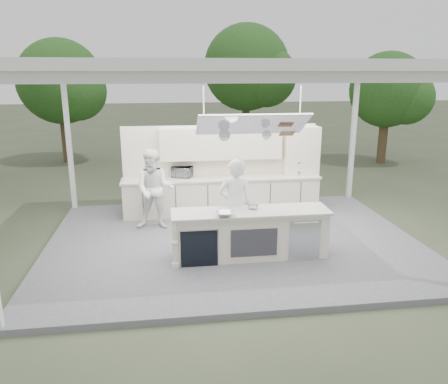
{
  "coord_description": "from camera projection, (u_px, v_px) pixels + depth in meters",
  "views": [
    {
      "loc": [
        -1.42,
        -8.86,
        3.7
      ],
      "look_at": [
        -0.15,
        0.4,
        1.1
      ],
      "focal_mm": 35.0,
      "sensor_mm": 36.0,
      "label": 1
    }
  ],
  "objects": [
    {
      "name": "bowl_small",
      "position": [
        253.0,
        207.0,
        8.62
      ],
      "size": [
        0.25,
        0.25,
        0.07
      ],
      "primitive_type": "imported",
      "rotation": [
        0.0,
        0.0,
        -0.23
      ],
      "color": "silver",
      "rests_on": "demo_island"
    },
    {
      "name": "tree_cluster",
      "position": [
        193.0,
        81.0,
        18.06
      ],
      "size": [
        19.55,
        9.4,
        5.85
      ],
      "color": "#4D3E26",
      "rests_on": "ground"
    },
    {
      "name": "back_counter",
      "position": [
        222.0,
        195.0,
        11.29
      ],
      "size": [
        5.08,
        0.72,
        0.95
      ],
      "color": "white",
      "rests_on": "stage_deck"
    },
    {
      "name": "demo_island",
      "position": [
        250.0,
        234.0,
        8.63
      ],
      "size": [
        3.1,
        0.79,
        0.95
      ],
      "color": "white",
      "rests_on": "stage_deck"
    },
    {
      "name": "stage_deck",
      "position": [
        233.0,
        242.0,
        9.62
      ],
      "size": [
        8.0,
        6.0,
        0.12
      ],
      "primitive_type": "cube",
      "color": "slate",
      "rests_on": "ground"
    },
    {
      "name": "head_chef",
      "position": [
        235.0,
        205.0,
        8.85
      ],
      "size": [
        0.75,
        0.54,
        1.91
      ],
      "primitive_type": "imported",
      "rotation": [
        0.0,
        0.0,
        3.27
      ],
      "color": "white",
      "rests_on": "stage_deck"
    },
    {
      "name": "bowl_large",
      "position": [
        224.0,
        214.0,
        8.19
      ],
      "size": [
        0.36,
        0.36,
        0.08
      ],
      "primitive_type": "imported",
      "rotation": [
        0.0,
        0.0,
        -0.1
      ],
      "color": "silver",
      "rests_on": "demo_island"
    },
    {
      "name": "ground",
      "position": [
        233.0,
        245.0,
        9.63
      ],
      "size": [
        90.0,
        90.0,
        0.0
      ],
      "primitive_type": "plane",
      "color": "#454E36",
      "rests_on": "ground"
    },
    {
      "name": "sous_chef",
      "position": [
        155.0,
        190.0,
        10.08
      ],
      "size": [
        0.99,
        0.82,
        1.87
      ],
      "primitive_type": "imported",
      "rotation": [
        0.0,
        0.0,
        -0.13
      ],
      "color": "white",
      "rests_on": "stage_deck"
    },
    {
      "name": "toaster_oven",
      "position": [
        182.0,
        172.0,
        11.16
      ],
      "size": [
        0.59,
        0.51,
        0.27
      ],
      "primitive_type": "imported",
      "rotation": [
        0.0,
        0.0,
        -0.42
      ],
      "color": "#B1B3B8",
      "rests_on": "back_counter"
    },
    {
      "name": "back_wall_unit",
      "position": [
        238.0,
        156.0,
        11.29
      ],
      "size": [
        5.05,
        0.48,
        2.25
      ],
      "color": "white",
      "rests_on": "stage_deck"
    },
    {
      "name": "tent",
      "position": [
        235.0,
        70.0,
        8.63
      ],
      "size": [
        8.2,
        6.2,
        3.86
      ],
      "color": "white",
      "rests_on": "ground"
    }
  ]
}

